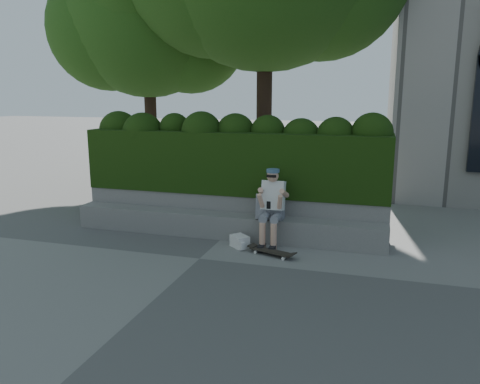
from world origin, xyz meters
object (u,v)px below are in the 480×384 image
(skateboard, at_px, (272,252))
(backpack_ground, at_px, (240,241))
(backpack_plaid, at_px, (265,206))
(person, at_px, (272,204))

(skateboard, relative_size, backpack_ground, 2.44)
(skateboard, distance_m, backpack_plaid, 0.94)
(person, bearing_deg, backpack_ground, -148.98)
(skateboard, height_order, backpack_plaid, backpack_plaid)
(person, bearing_deg, backpack_plaid, 152.80)
(backpack_plaid, bearing_deg, skateboard, -73.80)
(person, relative_size, skateboard, 1.73)
(person, xyz_separation_m, backpack_ground, (-0.51, -0.31, -0.65))
(person, xyz_separation_m, backpack_plaid, (-0.16, 0.08, -0.07))
(person, xyz_separation_m, skateboard, (0.13, -0.57, -0.68))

